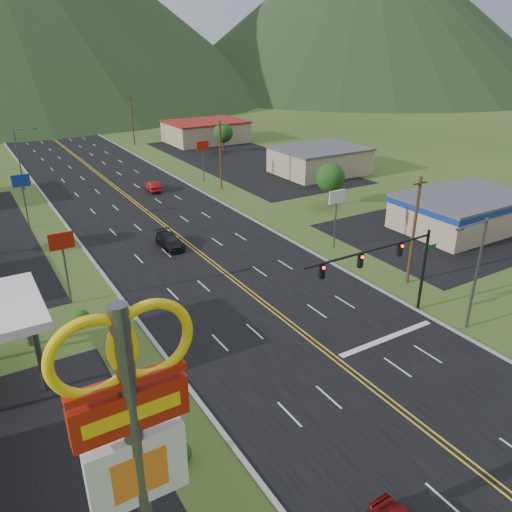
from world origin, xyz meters
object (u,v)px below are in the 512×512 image
pylon_sign (134,438)px  car_dark_mid (170,241)px  car_red_far (153,186)px  streetlight_west (20,155)px  traffic_signal (390,261)px  streetlight_east (475,268)px

pylon_sign → car_dark_mid: 39.29m
pylon_sign → car_red_far: pylon_sign is taller
streetlight_west → car_red_far: (15.94, -10.87, -4.46)m
streetlight_west → car_dark_mid: 34.40m
traffic_signal → streetlight_east: size_ratio=1.46×
traffic_signal → streetlight_west: bearing=108.0°
traffic_signal → car_dark_mid: (-8.50, 23.30, -4.62)m
car_dark_mid → traffic_signal: bearing=-68.4°
streetlight_east → traffic_signal: bearing=139.6°
pylon_sign → traffic_signal: size_ratio=1.07×
pylon_sign → car_red_far: size_ratio=3.20×
car_red_far → traffic_signal: bearing=100.1°
traffic_signal → streetlight_west: streetlight_west is taller
car_dark_mid → car_red_far: (6.27, 21.84, 0.01)m
car_red_far → streetlight_west: bearing=-27.0°
streetlight_east → pylon_sign: bearing=-164.2°
car_dark_mid → car_red_far: bearing=75.5°
traffic_signal → streetlight_west: 58.88m
pylon_sign → car_red_far: bearing=69.6°
streetlight_east → streetlight_west: (-22.86, 60.00, 0.00)m
traffic_signal → streetlight_east: streetlight_east is taller
pylon_sign → traffic_signal: 26.67m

